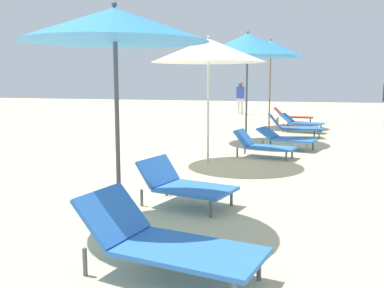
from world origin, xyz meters
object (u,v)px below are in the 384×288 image
Objects in this scene: umbrella_fifth at (208,51)px; lounger_sixth_inland at (286,138)px; lounger_fourth_inland at (166,240)px; umbrella_farthest at (271,49)px; umbrella_sixth at (248,45)px; lounger_farthest_inland at (301,122)px; lounger_fourth_shoreside at (184,184)px; lounger_farthest_shoreside at (293,116)px; lounger_fifth_shoreside at (263,145)px; lounger_sixth_shoreside at (292,126)px; person_walking_far at (240,95)px; umbrella_fourth at (115,25)px.

umbrella_fifth reaches higher than lounger_sixth_inland.
umbrella_farthest is at bearing 102.69° from lounger_fourth_inland.
lounger_farthest_inland is (1.31, 2.66, -2.19)m from umbrella_sixth.
lounger_fourth_shoreside is at bearing -88.59° from umbrella_sixth.
umbrella_fifth is 8.33m from lounger_farthest_shoreside.
lounger_fifth_shoreside is 0.45× the size of umbrella_farthest.
umbrella_fifth is 5.04m from lounger_sixth_shoreside.
lounger_sixth_shoreside is at bearing -85.44° from lounger_farthest_inland.
lounger_fourth_inland reaches higher than lounger_farthest_inland.
umbrella_fifth reaches higher than lounger_farthest_shoreside.
lounger_sixth_shoreside is at bearing 94.90° from lounger_fifth_shoreside.
lounger_fourth_inland is 12.27m from umbrella_farthest.
lounger_farthest_inland is at bearing 68.64° from lounger_sixth_shoreside.
person_walking_far is (-1.93, 5.44, -1.73)m from umbrella_farthest.
lounger_sixth_shoreside is 8.51m from person_walking_far.
umbrella_fourth is 1.76× the size of lounger_farthest_inland.
lounger_fourth_shoreside is 5.25m from lounger_sixth_inland.
lounger_farthest_inland is at bearing 100.84° from lounger_sixth_inland.
person_walking_far is at bearing 121.08° from lounger_farthest_shoreside.
lounger_fourth_shoreside is 0.92× the size of lounger_sixth_inland.
lounger_sixth_shoreside is 3.56m from lounger_farthest_shoreside.
umbrella_farthest is at bearing 103.36° from lounger_fourth_shoreside.
lounger_fifth_shoreside is at bearing -93.78° from lounger_sixth_inland.
lounger_fourth_shoreside reaches higher than lounger_sixth_inland.
person_walking_far is at bearing 100.59° from umbrella_sixth.
umbrella_fourth is 0.82× the size of umbrella_farthest.
umbrella_fourth is 2.21m from lounger_fourth_shoreside.
lounger_fourth_shoreside is 10.98m from lounger_farthest_shoreside.
umbrella_fourth is at bearing -113.50° from lounger_sixth_shoreside.
lounger_fourth_shoreside is at bearing -111.21° from lounger_sixth_shoreside.
lounger_fourth_inland is at bearing -79.66° from lounger_sixth_inland.
umbrella_farthest reaches higher than person_walking_far.
umbrella_fourth is at bearing -101.96° from lounger_fourth_shoreside.
umbrella_sixth is 2.78m from lounger_sixth_shoreside.
umbrella_farthest is (-0.51, 6.01, 2.38)m from lounger_fifth_shoreside.
lounger_fourth_inland is 1.22× the size of lounger_fifth_shoreside.
lounger_fifth_shoreside is 6.48m from umbrella_farthest.
lounger_fourth_inland is 5.41m from umbrella_fifth.
lounger_fourth_inland is 9.49m from lounger_sixth_shoreside.
lounger_fifth_shoreside is 7.01m from lounger_farthest_shoreside.
lounger_farthest_shoreside is at bearing 79.41° from lounger_sixth_shoreside.
umbrella_farthest is (0.52, 10.94, 0.43)m from umbrella_fourth.
umbrella_fifth is at bearing -121.03° from lounger_fifth_shoreside.
lounger_fourth_inland reaches higher than lounger_farthest_shoreside.
lounger_sixth_inland is (1.10, -0.95, -2.24)m from umbrella_sixth.
umbrella_fifth is at bearing -177.97° from person_walking_far.
lounger_fifth_shoreside is 0.88× the size of person_walking_far.
person_walking_far reaches higher than lounger_sixth_inland.
lounger_fourth_inland reaches higher than lounger_sixth_inland.
umbrella_farthest is at bearing -165.20° from person_walking_far.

